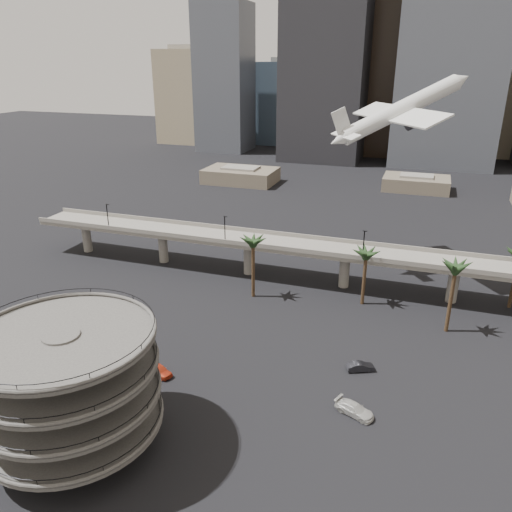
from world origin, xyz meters
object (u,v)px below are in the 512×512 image
(parking_ramp, at_px, (68,380))
(airborne_jet, at_px, (400,111))
(overpass, at_px, (295,249))
(car_c, at_px, (354,409))
(car_a, at_px, (159,370))
(car_b, at_px, (361,367))

(parking_ramp, bearing_deg, airborne_jet, 66.88)
(overpass, height_order, car_c, overpass)
(overpass, height_order, airborne_jet, airborne_jet)
(parking_ramp, height_order, car_a, parking_ramp)
(parking_ramp, relative_size, overpass, 0.17)
(overpass, xyz_separation_m, car_a, (-10.73, -42.04, -6.52))
(overpass, distance_m, car_b, 36.68)
(car_b, height_order, car_c, car_c)
(overpass, height_order, car_b, overpass)
(airborne_jet, bearing_deg, car_c, -123.95)
(car_b, distance_m, car_c, 10.87)
(overpass, xyz_separation_m, car_c, (19.66, -41.54, -6.52))
(parking_ramp, xyz_separation_m, car_b, (31.98, 28.31, -9.11))
(parking_ramp, distance_m, car_b, 43.67)
(parking_ramp, relative_size, car_c, 3.92)
(car_a, distance_m, car_c, 30.39)
(car_a, bearing_deg, car_b, -46.57)
(parking_ramp, bearing_deg, overpass, 77.57)
(airborne_jet, height_order, car_c, airborne_jet)
(parking_ramp, relative_size, car_a, 4.60)
(parking_ramp, xyz_separation_m, overpass, (13.00, 59.00, -2.50))
(parking_ramp, xyz_separation_m, car_a, (2.27, 16.96, -9.01))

